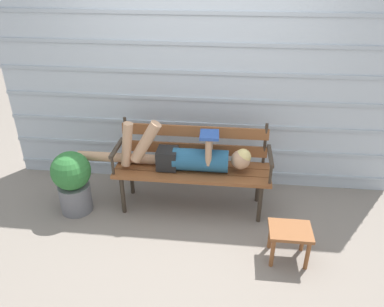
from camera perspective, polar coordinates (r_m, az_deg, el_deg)
ground_plane at (r=3.87m, az=-0.13°, el=-8.85°), size 12.00×12.00×0.00m
house_siding at (r=3.91m, az=0.92°, el=10.56°), size 4.26×0.08×2.30m
park_bench at (r=3.72m, az=0.11°, el=-1.35°), size 1.56×0.46×0.89m
reclining_person at (r=3.62m, az=-1.29°, el=-0.41°), size 1.77×0.26×0.54m
footstool at (r=3.30m, az=14.92°, el=-12.18°), size 0.36×0.28×0.32m
potted_plant at (r=3.87m, az=-18.04°, el=-3.94°), size 0.39×0.39×0.67m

